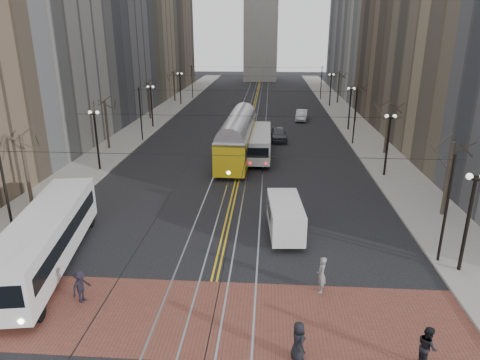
# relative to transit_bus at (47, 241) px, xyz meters

# --- Properties ---
(ground) EXTENTS (260.00, 260.00, 0.00)m
(ground) POSITION_rel_transit_bus_xyz_m (9.72, -0.10, -1.59)
(ground) COLOR black
(ground) RESTS_ON ground
(sidewalk_left) EXTENTS (5.00, 140.00, 0.15)m
(sidewalk_left) POSITION_rel_transit_bus_xyz_m (-5.28, 44.90, -1.52)
(sidewalk_left) COLOR gray
(sidewalk_left) RESTS_ON ground
(sidewalk_right) EXTENTS (5.00, 140.00, 0.15)m
(sidewalk_right) POSITION_rel_transit_bus_xyz_m (24.72, 44.90, -1.52)
(sidewalk_right) COLOR gray
(sidewalk_right) RESTS_ON ground
(crosswalk_band) EXTENTS (25.00, 6.00, 0.01)m
(crosswalk_band) POSITION_rel_transit_bus_xyz_m (9.72, -4.10, -1.59)
(crosswalk_band) COLOR brown
(crosswalk_band) RESTS_ON ground
(streetcar_rails) EXTENTS (4.80, 130.00, 0.02)m
(streetcar_rails) POSITION_rel_transit_bus_xyz_m (9.72, 44.90, -1.59)
(streetcar_rails) COLOR gray
(streetcar_rails) RESTS_ON ground
(centre_lines) EXTENTS (0.42, 130.00, 0.01)m
(centre_lines) POSITION_rel_transit_bus_xyz_m (9.72, 44.90, -1.59)
(centre_lines) COLOR gold
(centre_lines) RESTS_ON ground
(building_left_mid) EXTENTS (16.00, 20.00, 34.00)m
(building_left_mid) POSITION_rel_transit_bus_xyz_m (-15.78, 45.90, 15.41)
(building_left_mid) COLOR slate
(building_left_mid) RESTS_ON ground
(building_left_far) EXTENTS (16.00, 20.00, 40.00)m
(building_left_far) POSITION_rel_transit_bus_xyz_m (-15.78, 85.90, 18.41)
(building_left_far) COLOR brown
(building_left_far) RESTS_ON ground
(building_right_mid) EXTENTS (16.00, 20.00, 34.00)m
(building_right_mid) POSITION_rel_transit_bus_xyz_m (35.22, 45.90, 15.41)
(building_right_mid) COLOR brown
(building_right_mid) RESTS_ON ground
(lamp_posts) EXTENTS (27.60, 57.20, 5.60)m
(lamp_posts) POSITION_rel_transit_bus_xyz_m (9.72, 28.65, 1.21)
(lamp_posts) COLOR black
(lamp_posts) RESTS_ON ground
(street_trees) EXTENTS (31.68, 53.28, 5.60)m
(street_trees) POSITION_rel_transit_bus_xyz_m (9.72, 35.15, 1.21)
(street_trees) COLOR #382D23
(street_trees) RESTS_ON ground
(trolley_wires) EXTENTS (25.96, 120.00, 6.60)m
(trolley_wires) POSITION_rel_transit_bus_xyz_m (9.72, 34.73, 2.18)
(trolley_wires) COLOR black
(trolley_wires) RESTS_ON ground
(transit_bus) EXTENTS (4.71, 13.02, 3.19)m
(transit_bus) POSITION_rel_transit_bus_xyz_m (0.00, 0.00, 0.00)
(transit_bus) COLOR white
(transit_bus) RESTS_ON ground
(streetcar) EXTENTS (3.39, 15.78, 3.70)m
(streetcar) POSITION_rel_transit_bus_xyz_m (9.22, 23.08, 0.26)
(streetcar) COLOR gold
(streetcar) RESTS_ON ground
(rear_bus) EXTENTS (2.38, 10.71, 2.79)m
(rear_bus) POSITION_rel_transit_bus_xyz_m (11.52, 23.98, -0.20)
(rear_bus) COLOR #BBBBBB
(rear_bus) RESTS_ON ground
(cargo_van) EXTENTS (2.44, 5.48, 2.37)m
(cargo_van) POSITION_rel_transit_bus_xyz_m (13.72, 4.90, -0.41)
(cargo_van) COLOR silver
(cargo_van) RESTS_ON ground
(sedan_grey) EXTENTS (2.20, 4.92, 1.64)m
(sedan_grey) POSITION_rel_transit_bus_xyz_m (13.72, 31.44, -0.77)
(sedan_grey) COLOR #414349
(sedan_grey) RESTS_ON ground
(sedan_silver) EXTENTS (2.32, 4.98, 1.58)m
(sedan_silver) POSITION_rel_transit_bus_xyz_m (17.50, 44.56, -0.81)
(sedan_silver) COLOR #A7AAAF
(sedan_silver) RESTS_ON ground
(pedestrian_a) EXTENTS (0.83, 1.00, 1.76)m
(pedestrian_a) POSITION_rel_transit_bus_xyz_m (13.92, -6.60, -0.70)
(pedestrian_a) COLOR black
(pedestrian_a) RESTS_ON crosswalk_band
(pedestrian_b) EXTENTS (0.51, 0.74, 1.97)m
(pedestrian_b) POSITION_rel_transit_bus_xyz_m (15.40, -1.60, -0.60)
(pedestrian_b) COLOR gray
(pedestrian_b) RESTS_ON crosswalk_band
(pedestrian_c) EXTENTS (0.76, 0.94, 1.83)m
(pedestrian_c) POSITION_rel_transit_bus_xyz_m (19.06, -6.60, -0.67)
(pedestrian_c) COLOR black
(pedestrian_c) RESTS_ON crosswalk_band
(pedestrian_d) EXTENTS (1.01, 1.28, 1.74)m
(pedestrian_d) POSITION_rel_transit_bus_xyz_m (3.37, -3.31, -0.71)
(pedestrian_d) COLOR black
(pedestrian_d) RESTS_ON crosswalk_band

